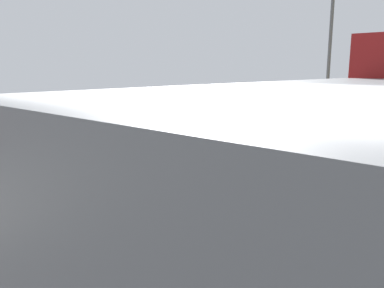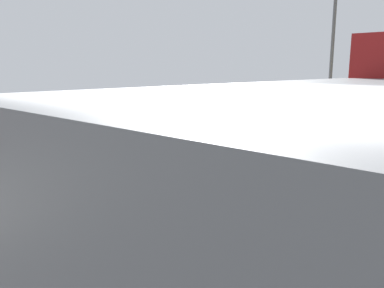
% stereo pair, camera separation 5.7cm
% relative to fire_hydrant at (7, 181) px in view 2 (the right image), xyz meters
% --- Properties ---
extents(fire_hydrant, '(0.24, 0.55, 0.75)m').
position_rel_fire_hydrant_xyz_m(fire_hydrant, '(0.00, 0.00, 0.00)').
color(fire_hydrant, red).
rests_on(fire_hydrant, sidewalk_curb).
extents(loose_tire, '(1.27, 0.83, 1.19)m').
position_rel_fire_hydrant_xyz_m(loose_tire, '(0.19, -0.25, 0.20)').
color(loose_tire, black).
rests_on(loose_tire, sidewalk_curb).
extents(street_light_pole, '(0.12, 0.12, 5.23)m').
position_rel_fire_hydrant_xyz_m(street_light_pole, '(11.15, -0.90, 2.22)').
color(street_light_pole, '#595B5E').
rests_on(street_light_pole, sidewalk_curb).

